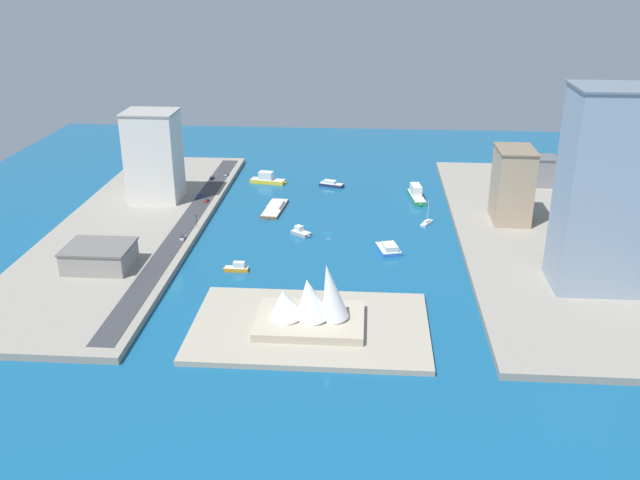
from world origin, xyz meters
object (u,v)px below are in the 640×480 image
at_px(suv_black, 212,178).
at_px(opera_landmark, 310,306).
at_px(sailboat_small_white, 427,222).
at_px(tower_tall_glass, 604,191).
at_px(pickup_red, 206,200).
at_px(water_taxi_orange, 237,268).
at_px(hatchback_blue, 199,196).
at_px(warehouse_low_gray, 532,171).
at_px(yacht_sleek_gray, 301,232).
at_px(patrol_launch_navy, 331,184).
at_px(ferry_green_doubledeck, 416,194).
at_px(hotel_broad_white, 154,156).
at_px(barge_flat_brown, 275,208).
at_px(sedan_silver, 226,174).
at_px(ferry_yellow_fast, 267,179).
at_px(carpark_squat_concrete, 99,256).
at_px(apartment_midrise_tan, 512,185).
at_px(catamaran_blue, 389,248).
at_px(van_white, 183,238).
at_px(traffic_light_waterfront, 196,219).

height_order(suv_black, opera_landmark, opera_landmark).
bearing_deg(sailboat_small_white, tower_tall_glass, 129.99).
height_order(tower_tall_glass, pickup_red, tower_tall_glass).
distance_m(water_taxi_orange, hatchback_blue, 93.74).
distance_m(tower_tall_glass, warehouse_low_gray, 134.44).
xyz_separation_m(yacht_sleek_gray, patrol_launch_navy, (-10.27, -75.97, 0.02)).
height_order(ferry_green_doubledeck, hotel_broad_white, hotel_broad_white).
height_order(barge_flat_brown, water_taxi_orange, water_taxi_orange).
relative_size(hotel_broad_white, sedan_silver, 9.23).
relative_size(ferry_yellow_fast, carpark_squat_concrete, 0.81).
relative_size(apartment_midrise_tan, suv_black, 7.35).
distance_m(ferry_yellow_fast, warehouse_low_gray, 151.84).
bearing_deg(sedan_silver, patrol_launch_navy, 172.72).
distance_m(barge_flat_brown, sedan_silver, 61.46).
height_order(ferry_yellow_fast, opera_landmark, opera_landmark).
xyz_separation_m(catamaran_blue, barge_flat_brown, (58.64, -51.67, -0.45)).
xyz_separation_m(patrol_launch_navy, opera_landmark, (-1.80, 166.16, 8.20)).
relative_size(sedan_silver, suv_black, 1.04).
height_order(van_white, opera_landmark, opera_landmark).
bearing_deg(sailboat_small_white, hotel_broad_white, -8.18).
bearing_deg(barge_flat_brown, van_white, 54.83).
distance_m(hatchback_blue, traffic_light_waterfront, 45.70).
bearing_deg(opera_landmark, tower_tall_glass, -160.30).
xyz_separation_m(patrol_launch_navy, water_taxi_orange, (33.26, 118.84, 0.14)).
height_order(apartment_midrise_tan, traffic_light_waterfront, apartment_midrise_tan).
bearing_deg(sedan_silver, sailboat_small_white, 150.24).
bearing_deg(patrol_launch_navy, warehouse_low_gray, -178.33).
distance_m(carpark_squat_concrete, hatchback_blue, 94.63).
bearing_deg(warehouse_low_gray, patrol_launch_navy, 1.67).
relative_size(catamaran_blue, yacht_sleek_gray, 1.57).
height_order(ferry_yellow_fast, pickup_red, ferry_yellow_fast).
height_order(patrol_launch_navy, tower_tall_glass, tower_tall_glass).
xyz_separation_m(ferry_yellow_fast, apartment_midrise_tan, (-128.89, 59.60, 18.44)).
relative_size(warehouse_low_gray, hatchback_blue, 5.13).
bearing_deg(opera_landmark, hatchback_blue, -61.72).
xyz_separation_m(tower_tall_glass, hotel_broad_white, (201.45, -90.77, -15.47)).
distance_m(tower_tall_glass, traffic_light_waterfront, 180.96).
bearing_deg(apartment_midrise_tan, sedan_silver, -22.48).
distance_m(patrol_launch_navy, sedan_silver, 63.67).
distance_m(yacht_sleek_gray, traffic_light_waterfront, 50.46).
relative_size(catamaran_blue, warehouse_low_gray, 0.63).
xyz_separation_m(tower_tall_glass, hatchback_blue, (179.96, -94.82, -38.23)).
distance_m(water_taxi_orange, van_white, 39.77).
bearing_deg(sedan_silver, ferry_green_doubledeck, 166.73).
bearing_deg(hotel_broad_white, hatchback_blue, -169.34).
distance_m(patrol_launch_navy, carpark_squat_concrete, 154.16).
relative_size(yacht_sleek_gray, barge_flat_brown, 0.36).
distance_m(ferry_yellow_fast, barge_flat_brown, 46.92).
distance_m(ferry_yellow_fast, hotel_broad_white, 71.44).
distance_m(ferry_green_doubledeck, van_white, 133.84).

